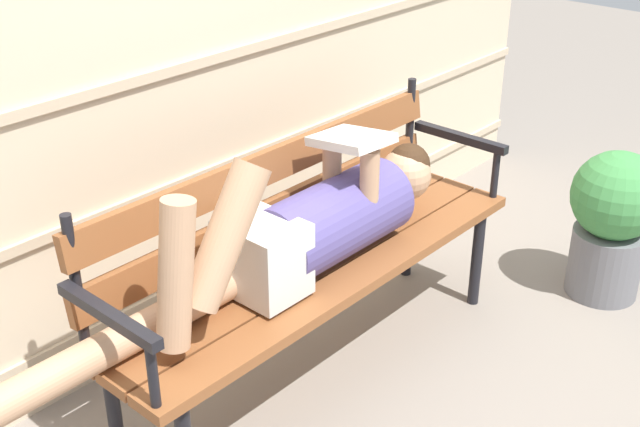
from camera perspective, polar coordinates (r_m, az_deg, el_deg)
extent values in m
plane|color=gray|center=(2.91, 2.40, -12.02)|extent=(12.00, 12.00, 0.00)
cube|color=beige|center=(2.85, -9.02, 14.34)|extent=(4.21, 0.06, 2.44)
cube|color=#C1AD8E|center=(3.20, -7.31, -3.78)|extent=(4.21, 0.02, 0.04)
cube|color=#C1AD8E|center=(3.01, -7.76, 2.88)|extent=(4.21, 0.02, 0.04)
cube|color=#C1AD8E|center=(2.87, -8.27, 10.30)|extent=(4.21, 0.02, 0.04)
cube|color=brown|center=(2.67, 2.31, -4.72)|extent=(1.68, 0.13, 0.04)
cube|color=brown|center=(2.75, 0.00, -3.68)|extent=(1.68, 0.13, 0.04)
cube|color=brown|center=(2.83, -2.17, -2.69)|extent=(1.68, 0.13, 0.04)
cube|color=brown|center=(2.81, -3.18, 0.01)|extent=(1.61, 0.05, 0.11)
cube|color=brown|center=(2.73, -3.28, 3.40)|extent=(1.61, 0.05, 0.11)
cylinder|color=black|center=(2.36, -16.54, -4.40)|extent=(0.03, 0.03, 0.40)
cylinder|color=black|center=(3.32, 6.22, 5.94)|extent=(0.03, 0.03, 0.40)
cylinder|color=black|center=(3.30, 10.78, -3.04)|extent=(0.04, 0.04, 0.41)
cylinder|color=black|center=(2.59, -14.10, -12.81)|extent=(0.04, 0.04, 0.41)
cylinder|color=black|center=(3.45, 6.09, -1.21)|extent=(0.04, 0.04, 0.41)
cube|color=black|center=(2.19, -14.44, -6.80)|extent=(0.04, 0.41, 0.03)
cylinder|color=black|center=(2.13, -11.49, -10.79)|extent=(0.03, 0.03, 0.20)
cube|color=black|center=(3.24, 9.65, 5.21)|extent=(0.04, 0.41, 0.03)
cylinder|color=black|center=(3.20, 12.02, 2.76)|extent=(0.03, 0.03, 0.20)
cylinder|color=#514784|center=(2.72, 0.97, -0.42)|extent=(0.54, 0.26, 0.26)
cube|color=silver|center=(2.51, -3.98, -3.02)|extent=(0.20, 0.25, 0.24)
sphere|color=tan|center=(2.98, 5.89, 2.68)|extent=(0.19, 0.19, 0.19)
sphere|color=#382314|center=(2.99, 6.15, 3.37)|extent=(0.16, 0.16, 0.16)
cylinder|color=tan|center=(2.27, -6.54, -1.52)|extent=(0.32, 0.11, 0.41)
cylinder|color=tan|center=(2.20, -9.94, -4.23)|extent=(0.15, 0.09, 0.43)
cylinder|color=tan|center=(2.34, -13.43, -8.47)|extent=(0.80, 0.10, 0.10)
cylinder|color=tan|center=(2.68, 3.42, 1.98)|extent=(0.06, 0.06, 0.25)
cylinder|color=tan|center=(2.77, 0.83, 2.92)|extent=(0.06, 0.06, 0.25)
cube|color=silver|center=(2.67, 2.16, 5.14)|extent=(0.20, 0.27, 0.07)
cylinder|color=slate|center=(3.53, 19.08, -3.17)|extent=(0.29, 0.29, 0.28)
sphere|color=#3D8442|center=(3.40, 19.83, 1.18)|extent=(0.35, 0.35, 0.35)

